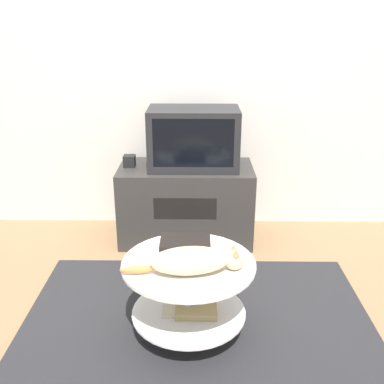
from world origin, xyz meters
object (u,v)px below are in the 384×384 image
at_px(tv, 194,138).
at_px(cat, 193,261).
at_px(speaker, 129,161).
at_px(dvd_box, 185,243).

distance_m(tv, cat, 1.32).
bearing_deg(tv, speaker, 178.91).
relative_size(dvd_box, cat, 0.45).
bearing_deg(tv, dvd_box, -92.04).
height_order(speaker, cat, speaker).
relative_size(tv, dvd_box, 2.39).
bearing_deg(speaker, cat, -68.96).
xyz_separation_m(tv, cat, (0.01, -1.28, -0.30)).
bearing_deg(cat, tv, 83.30).
distance_m(speaker, dvd_box, 1.13).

